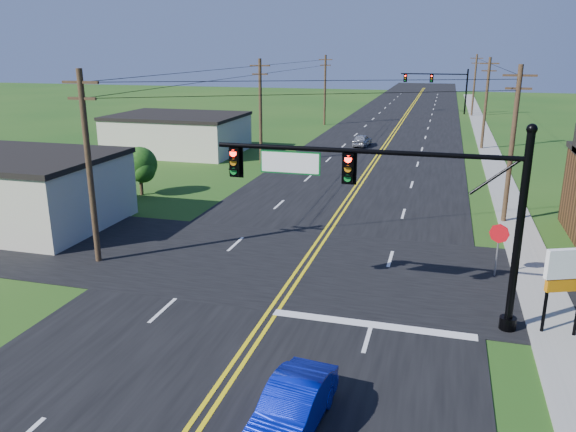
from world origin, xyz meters
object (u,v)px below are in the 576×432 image
(blue_car, at_px, (292,408))
(stop_sign, at_px, (499,239))
(signal_mast_far, at_px, (437,84))
(signal_mast_main, at_px, (390,195))

(blue_car, relative_size, stop_sign, 1.63)
(blue_car, height_order, stop_sign, stop_sign)
(signal_mast_far, bearing_deg, stop_sign, -86.33)
(signal_mast_main, bearing_deg, blue_car, -102.21)
(blue_car, bearing_deg, signal_mast_far, 94.39)
(blue_car, bearing_deg, stop_sign, 70.24)
(blue_car, xyz_separation_m, stop_sign, (6.00, 12.65, 1.12))
(signal_mast_far, distance_m, stop_sign, 67.03)
(signal_mast_main, distance_m, signal_mast_far, 72.00)
(signal_mast_far, height_order, stop_sign, signal_mast_far)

